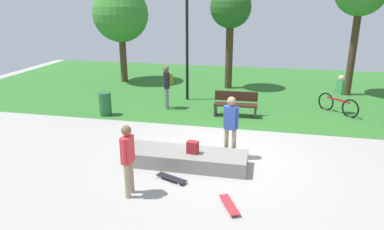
{
  "coord_description": "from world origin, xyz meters",
  "views": [
    {
      "loc": [
        1.06,
        -8.86,
        4.14
      ],
      "look_at": [
        -0.85,
        -0.01,
        1.16
      ],
      "focal_mm": 32.72,
      "sensor_mm": 36.0,
      "label": 1
    }
  ],
  "objects_px": {
    "backpack_on_ledge": "(193,147)",
    "skateboard_by_ledge": "(171,178)",
    "tree_young_birch": "(231,10)",
    "tree_leaning_ash": "(121,15)",
    "park_bench_far_right": "(236,104)",
    "concrete_ledge": "(186,158)",
    "skater_performing_trick": "(128,156)",
    "skater_watching": "(231,123)",
    "pedestrian_with_backpack": "(167,83)",
    "skateboard_spare": "(229,205)",
    "cyclist_on_bicycle": "(339,97)",
    "lamp_post": "(187,34)",
    "trash_bin": "(105,104)"
  },
  "relations": [
    {
      "from": "tree_young_birch",
      "to": "trash_bin",
      "type": "xyz_separation_m",
      "value": [
        -4.02,
        -5.3,
        -3.28
      ]
    },
    {
      "from": "skater_performing_trick",
      "to": "pedestrian_with_backpack",
      "type": "xyz_separation_m",
      "value": [
        -0.99,
        6.52,
        0.09
      ]
    },
    {
      "from": "backpack_on_ledge",
      "to": "skateboard_spare",
      "type": "bearing_deg",
      "value": 133.05
    },
    {
      "from": "skater_performing_trick",
      "to": "tree_young_birch",
      "type": "xyz_separation_m",
      "value": [
        0.99,
        10.49,
        2.76
      ]
    },
    {
      "from": "concrete_ledge",
      "to": "trash_bin",
      "type": "relative_size",
      "value": 3.61
    },
    {
      "from": "park_bench_far_right",
      "to": "concrete_ledge",
      "type": "bearing_deg",
      "value": -101.06
    },
    {
      "from": "tree_young_birch",
      "to": "tree_leaning_ash",
      "type": "height_order",
      "value": "tree_leaning_ash"
    },
    {
      "from": "park_bench_far_right",
      "to": "cyclist_on_bicycle",
      "type": "bearing_deg",
      "value": 16.67
    },
    {
      "from": "park_bench_far_right",
      "to": "cyclist_on_bicycle",
      "type": "relative_size",
      "value": 1.06
    },
    {
      "from": "park_bench_far_right",
      "to": "tree_leaning_ash",
      "type": "height_order",
      "value": "tree_leaning_ash"
    },
    {
      "from": "tree_leaning_ash",
      "to": "pedestrian_with_backpack",
      "type": "height_order",
      "value": "tree_leaning_ash"
    },
    {
      "from": "tree_young_birch",
      "to": "pedestrian_with_backpack",
      "type": "relative_size",
      "value": 2.76
    },
    {
      "from": "skateboard_spare",
      "to": "cyclist_on_bicycle",
      "type": "height_order",
      "value": "cyclist_on_bicycle"
    },
    {
      "from": "skateboard_spare",
      "to": "skater_performing_trick",
      "type": "bearing_deg",
      "value": 179.15
    },
    {
      "from": "skateboard_spare",
      "to": "trash_bin",
      "type": "relative_size",
      "value": 0.92
    },
    {
      "from": "concrete_ledge",
      "to": "tree_young_birch",
      "type": "relative_size",
      "value": 0.66
    },
    {
      "from": "skateboard_by_ledge",
      "to": "park_bench_far_right",
      "type": "relative_size",
      "value": 0.51
    },
    {
      "from": "skater_performing_trick",
      "to": "skateboard_spare",
      "type": "height_order",
      "value": "skater_performing_trick"
    },
    {
      "from": "tree_young_birch",
      "to": "tree_leaning_ash",
      "type": "distance_m",
      "value": 5.6
    },
    {
      "from": "backpack_on_ledge",
      "to": "tree_young_birch",
      "type": "xyz_separation_m",
      "value": [
        -0.09,
        8.82,
        3.17
      ]
    },
    {
      "from": "tree_young_birch",
      "to": "pedestrian_with_backpack",
      "type": "height_order",
      "value": "tree_young_birch"
    },
    {
      "from": "tree_leaning_ash",
      "to": "cyclist_on_bicycle",
      "type": "height_order",
      "value": "tree_leaning_ash"
    },
    {
      "from": "skater_performing_trick",
      "to": "cyclist_on_bicycle",
      "type": "height_order",
      "value": "skater_performing_trick"
    },
    {
      "from": "backpack_on_ledge",
      "to": "skater_watching",
      "type": "bearing_deg",
      "value": -131.31
    },
    {
      "from": "cyclist_on_bicycle",
      "to": "backpack_on_ledge",
      "type": "bearing_deg",
      "value": -128.58
    },
    {
      "from": "skater_watching",
      "to": "park_bench_far_right",
      "type": "distance_m",
      "value": 3.78
    },
    {
      "from": "concrete_ledge",
      "to": "skater_watching",
      "type": "relative_size",
      "value": 1.81
    },
    {
      "from": "backpack_on_ledge",
      "to": "skateboard_by_ledge",
      "type": "distance_m",
      "value": 1.03
    },
    {
      "from": "park_bench_far_right",
      "to": "pedestrian_with_backpack",
      "type": "height_order",
      "value": "pedestrian_with_backpack"
    },
    {
      "from": "concrete_ledge",
      "to": "backpack_on_ledge",
      "type": "height_order",
      "value": "backpack_on_ledge"
    },
    {
      "from": "concrete_ledge",
      "to": "skater_performing_trick",
      "type": "relative_size",
      "value": 1.92
    },
    {
      "from": "skater_watching",
      "to": "skateboard_by_ledge",
      "type": "bearing_deg",
      "value": -127.94
    },
    {
      "from": "park_bench_far_right",
      "to": "tree_young_birch",
      "type": "relative_size",
      "value": 0.34
    },
    {
      "from": "lamp_post",
      "to": "skater_performing_trick",
      "type": "bearing_deg",
      "value": -86.3
    },
    {
      "from": "skater_performing_trick",
      "to": "park_bench_far_right",
      "type": "height_order",
      "value": "skater_performing_trick"
    },
    {
      "from": "pedestrian_with_backpack",
      "to": "tree_leaning_ash",
      "type": "bearing_deg",
      "value": 130.35
    },
    {
      "from": "cyclist_on_bicycle",
      "to": "lamp_post",
      "type": "bearing_deg",
      "value": 173.33
    },
    {
      "from": "skater_watching",
      "to": "lamp_post",
      "type": "distance_m",
      "value": 6.37
    },
    {
      "from": "concrete_ledge",
      "to": "skater_performing_trick",
      "type": "distance_m",
      "value": 2.08
    },
    {
      "from": "skater_performing_trick",
      "to": "tree_leaning_ash",
      "type": "bearing_deg",
      "value": 113.14
    },
    {
      "from": "backpack_on_ledge",
      "to": "trash_bin",
      "type": "xyz_separation_m",
      "value": [
        -4.11,
        3.52,
        -0.11
      ]
    },
    {
      "from": "tree_leaning_ash",
      "to": "skater_watching",
      "type": "bearing_deg",
      "value": -51.89
    },
    {
      "from": "pedestrian_with_backpack",
      "to": "park_bench_far_right",
      "type": "bearing_deg",
      "value": -7.84
    },
    {
      "from": "backpack_on_ledge",
      "to": "park_bench_far_right",
      "type": "relative_size",
      "value": 0.2
    },
    {
      "from": "backpack_on_ledge",
      "to": "pedestrian_with_backpack",
      "type": "height_order",
      "value": "pedestrian_with_backpack"
    },
    {
      "from": "skateboard_spare",
      "to": "cyclist_on_bicycle",
      "type": "distance_m",
      "value": 8.05
    },
    {
      "from": "skater_performing_trick",
      "to": "tree_young_birch",
      "type": "height_order",
      "value": "tree_young_birch"
    },
    {
      "from": "skater_watching",
      "to": "skateboard_by_ledge",
      "type": "xyz_separation_m",
      "value": [
        -1.23,
        -1.58,
        -0.96
      ]
    },
    {
      "from": "lamp_post",
      "to": "tree_leaning_ash",
      "type": "bearing_deg",
      "value": 145.76
    },
    {
      "from": "concrete_ledge",
      "to": "skater_performing_trick",
      "type": "bearing_deg",
      "value": -117.61
    }
  ]
}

